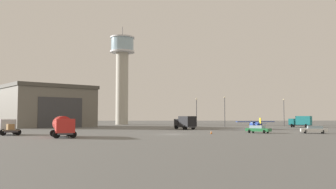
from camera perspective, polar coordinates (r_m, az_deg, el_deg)
The scene contains 14 objects.
ground_plane at distance 60.77m, azimuth 0.85°, elevation -6.34°, with size 400.00×400.00×0.00m, color #60605E.
control_tower at distance 137.48m, azimuth -7.29°, elevation 3.94°, with size 9.24×9.24×37.29m.
hangar at distance 110.22m, azimuth -18.94°, elevation -1.81°, with size 31.89×31.81×11.80m.
airplane_blue at distance 87.69m, azimuth 13.77°, elevation -4.55°, with size 9.16×7.20×2.71m.
truck_box_black at distance 83.80m, azimuth 2.79°, elevation -4.41°, with size 4.77×7.18×3.08m.
truck_flatbed_silver at distance 64.90m, azimuth -23.99°, elevation -4.78°, with size 4.76×6.17×2.52m.
truck_fuel_tanker_red at distance 54.39m, azimuth -16.38°, elevation -4.74°, with size 4.68×7.46×3.04m.
truck_box_teal at distance 106.05m, azimuth 20.38°, elevation -4.00°, with size 5.91×5.42×3.13m.
car_green at distance 67.31m, azimuth 14.12°, elevation -5.33°, with size 4.35×4.22×1.37m.
car_white at distance 68.77m, azimuth 22.19°, elevation -5.14°, with size 4.72×3.05×1.37m.
light_post_west at distance 102.79m, azimuth 4.55°, elevation -2.43°, with size 0.44×0.44×8.23m.
light_post_north at distance 105.07m, azimuth 9.00°, elevation -2.26°, with size 0.44×0.44×8.78m.
light_post_centre at distance 115.69m, azimuth 17.93°, elevation -2.34°, with size 0.44×0.44×8.41m.
traffic_cone_near_left at distance 62.46m, azimuth 6.89°, elevation -5.97°, with size 0.36×0.36×0.61m.
Camera 1 is at (-4.38, -60.54, 2.98)m, focal length 38.36 mm.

